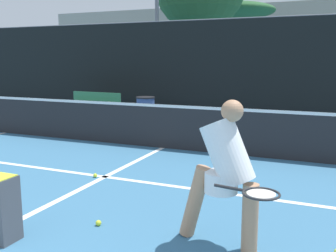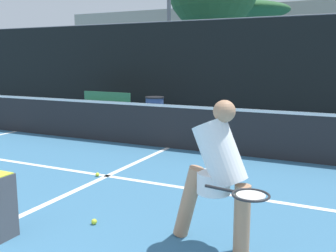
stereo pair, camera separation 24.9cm
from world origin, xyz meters
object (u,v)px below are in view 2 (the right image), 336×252
(courtside_bench, at_px, (105,104))
(trash_bin, at_px, (155,110))
(parked_car, at_px, (298,95))
(player_practicing, at_px, (218,170))

(courtside_bench, bearing_deg, trash_bin, 2.08)
(trash_bin, distance_m, parked_car, 5.60)
(courtside_bench, distance_m, trash_bin, 1.82)
(parked_car, bearing_deg, courtside_bench, -141.39)
(player_practicing, height_order, trash_bin, player_practicing)
(courtside_bench, xyz_separation_m, parked_car, (5.38, 4.30, 0.14))
(trash_bin, bearing_deg, parked_car, 50.47)
(player_practicing, relative_size, trash_bin, 1.93)
(player_practicing, bearing_deg, trash_bin, 131.39)
(parked_car, bearing_deg, player_practicing, -86.37)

